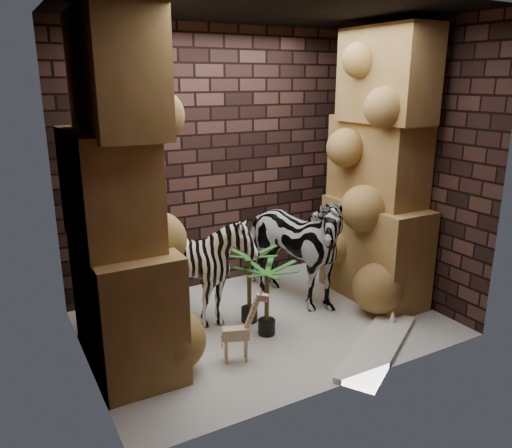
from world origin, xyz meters
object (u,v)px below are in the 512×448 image
zebra_right (288,238)px  palm_back (267,299)px  giraffe_toy (236,326)px  palm_front (249,285)px  zebra_left (201,273)px  surfboard (378,346)px

zebra_right → palm_back: 0.86m
zebra_right → giraffe_toy: (-1.05, -0.80, -0.43)m
palm_front → zebra_right: bearing=17.8°
zebra_left → palm_back: 0.72m
palm_front → palm_back: palm_front is taller
zebra_left → surfboard: bearing=-32.5°
giraffe_toy → surfboard: size_ratio=0.47×
zebra_right → surfboard: 1.48m
palm_front → surfboard: 1.38m
giraffe_toy → palm_back: palm_back is taller
giraffe_toy → palm_front: size_ratio=0.85×
zebra_right → palm_front: size_ratio=1.90×
surfboard → palm_back: bearing=103.6°
giraffe_toy → palm_front: bearing=73.0°
zebra_right → zebra_left: 1.04m
zebra_right → surfboard: bearing=-100.1°
zebra_right → palm_front: (-0.58, -0.19, -0.36)m
zebra_left → palm_front: bearing=-12.7°
zebra_left → palm_back: bearing=-35.9°
palm_front → surfboard: size_ratio=0.56×
zebra_left → surfboard: 1.85m
zebra_left → palm_back: size_ratio=1.61×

